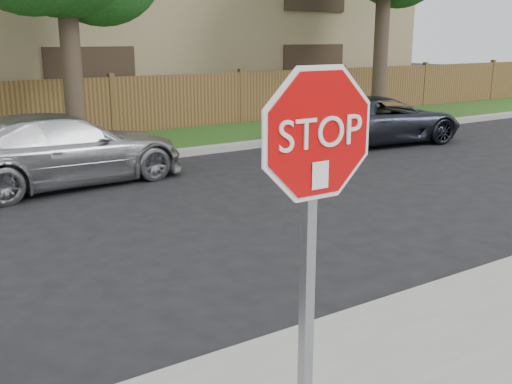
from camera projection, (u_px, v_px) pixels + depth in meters
stop_sign at (315, 192)px, 3.25m from camera, size 1.01×0.13×2.55m
sedan_right at (62, 149)px, 10.81m from camera, size 4.69×2.31×1.31m
sedan_far_right at (380, 120)px, 15.08m from camera, size 4.48×2.48×1.19m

